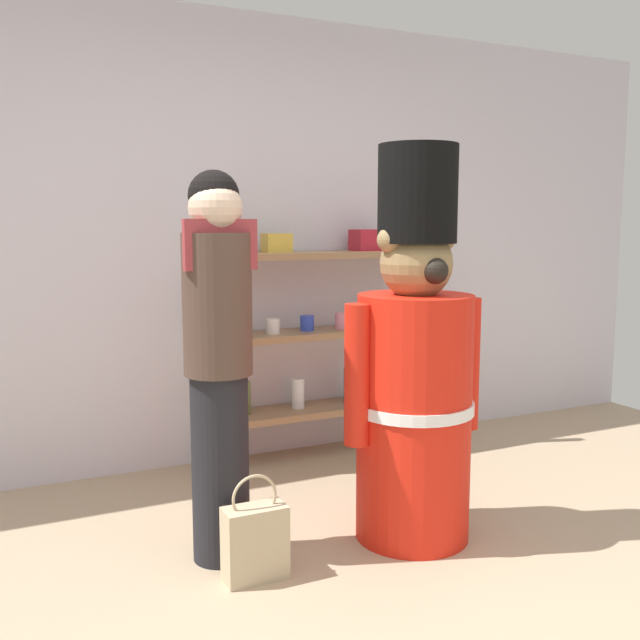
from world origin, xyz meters
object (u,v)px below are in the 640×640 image
merchandise_shelf (325,327)px  teddy_bear_guard (414,375)px  person_shopper (218,353)px  shopping_bag (255,541)px

merchandise_shelf → teddy_bear_guard: bearing=-97.6°
person_shopper → shopping_bag: bearing=-75.0°
merchandise_shelf → shopping_bag: size_ratio=3.63×
merchandise_shelf → shopping_bag: 1.72m
merchandise_shelf → person_shopper: bearing=-133.4°
merchandise_shelf → person_shopper: 1.47m
merchandise_shelf → teddy_bear_guard: teddy_bear_guard is taller
teddy_bear_guard → shopping_bag: bearing=-175.0°
merchandise_shelf → person_shopper: size_ratio=0.97×
teddy_bear_guard → shopping_bag: (-0.78, -0.07, -0.58)m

